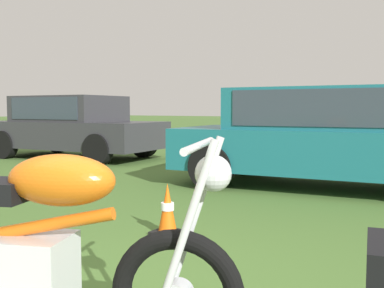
# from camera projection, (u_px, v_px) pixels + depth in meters

# --- Properties ---
(motorcycle_orange) EXTENTS (1.97, 1.07, 1.02)m
(motorcycle_orange) POSITION_uv_depth(u_px,v_px,m) (28.00, 249.00, 2.15)
(motorcycle_orange) COLOR black
(motorcycle_orange) RESTS_ON ground
(car_charcoal) EXTENTS (4.26, 2.28, 1.43)m
(car_charcoal) POSITION_uv_depth(u_px,v_px,m) (73.00, 124.00, 10.58)
(car_charcoal) COLOR #2D2D33
(car_charcoal) RESTS_ON ground
(car_teal) EXTENTS (4.56, 2.42, 1.43)m
(car_teal) POSITION_uv_depth(u_px,v_px,m) (325.00, 132.00, 6.55)
(car_teal) COLOR #19606B
(car_teal) RESTS_ON ground
(traffic_cone) EXTENTS (0.25, 0.25, 0.47)m
(traffic_cone) POSITION_uv_depth(u_px,v_px,m) (168.00, 211.00, 4.13)
(traffic_cone) COLOR #EA590F
(traffic_cone) RESTS_ON ground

